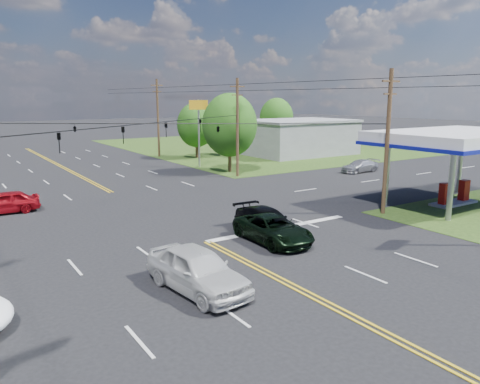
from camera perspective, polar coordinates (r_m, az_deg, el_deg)
ground at (r=32.49m, az=-10.97°, el=-2.44°), size 280.00×280.00×0.00m
grass_ne at (r=77.49m, az=4.09°, el=5.76°), size 46.00×48.00×0.03m
stop_bar at (r=28.19m, az=4.89°, el=-4.41°), size 10.00×0.50×0.02m
retail_ne at (r=64.86m, az=7.05°, el=6.54°), size 14.00×10.00×4.40m
gas_canopy at (r=36.90m, az=25.16°, el=5.76°), size 12.20×8.20×5.35m
pole_se at (r=32.17m, az=17.52°, el=5.99°), size 1.60×0.28×9.50m
pole_ne at (r=45.69m, az=-0.32°, el=7.99°), size 1.60×0.28×9.50m
pole_right_far at (r=62.46m, az=-9.98°, el=8.99°), size 1.60×0.28×10.00m
span_wire_signals at (r=31.61m, az=-11.39°, el=8.17°), size 26.00×18.00×1.13m
power_lines at (r=29.73m, az=-10.10°, el=13.05°), size 26.04×100.00×0.64m
tree_right_a at (r=48.76m, az=-1.27°, el=8.16°), size 5.70×5.70×8.18m
tree_right_b at (r=60.43m, az=-5.34°, el=8.14°), size 4.94×4.94×7.09m
tree_far_r at (r=74.98m, az=4.46°, el=9.04°), size 5.32×5.32×7.63m
pickup_dkgreen at (r=25.34m, az=4.05°, el=-4.54°), size 2.50×5.22×1.43m
suv_black at (r=26.82m, az=3.31°, el=-3.60°), size 2.26×5.10×1.45m
pickup_white at (r=19.11m, az=-5.21°, el=-9.41°), size 2.71×5.49×1.80m
sedan_red at (r=35.22m, az=-26.82°, el=-1.14°), size 4.48×1.90×1.51m
sedan_far at (r=50.44m, az=14.39°, el=3.08°), size 4.42×1.81×1.28m
polesign_ne at (r=52.41m, az=-5.07°, el=9.30°), size 2.00×0.98×7.47m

